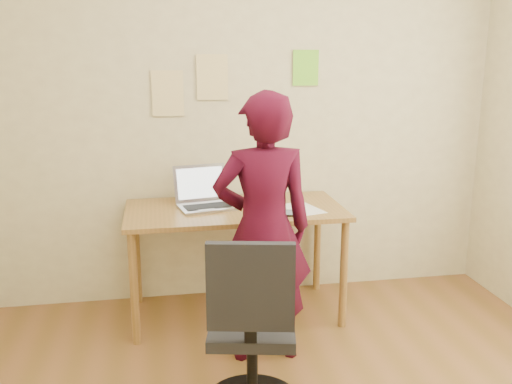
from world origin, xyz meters
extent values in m
cube|color=beige|center=(0.00, 1.77, 1.35)|extent=(3.50, 0.04, 2.70)
cube|color=olive|center=(-0.15, 1.38, 0.72)|extent=(1.40, 0.70, 0.03)
cylinder|color=olive|center=(-0.80, 1.08, 0.35)|extent=(0.05, 0.05, 0.71)
cylinder|color=olive|center=(0.50, 1.08, 0.35)|extent=(0.05, 0.05, 0.71)
cylinder|color=olive|center=(-0.80, 1.68, 0.35)|extent=(0.05, 0.05, 0.71)
cylinder|color=olive|center=(0.50, 1.68, 0.35)|extent=(0.05, 0.05, 0.71)
cube|color=#AFAFB6|center=(-0.33, 1.41, 0.75)|extent=(0.39, 0.31, 0.02)
cube|color=black|center=(-0.33, 1.41, 0.76)|extent=(0.31, 0.19, 0.00)
cube|color=#AFAFB6|center=(-0.36, 1.56, 0.88)|extent=(0.36, 0.14, 0.24)
cube|color=white|center=(-0.36, 1.56, 0.88)|extent=(0.32, 0.11, 0.20)
cube|color=white|center=(0.26, 1.29, 0.74)|extent=(0.29, 0.36, 0.00)
cube|color=black|center=(0.16, 1.19, 0.74)|extent=(0.09, 0.14, 0.01)
cube|color=#3F4C59|center=(0.16, 1.19, 0.75)|extent=(0.08, 0.12, 0.00)
cube|color=#E5CC89|center=(-0.55, 1.74, 1.45)|extent=(0.21, 0.00, 0.30)
cube|color=#E5CC89|center=(-0.25, 1.74, 1.56)|extent=(0.21, 0.00, 0.30)
cube|color=#7DDD31|center=(0.40, 1.74, 1.61)|extent=(0.18, 0.00, 0.24)
cube|color=black|center=(-0.22, 0.34, 0.43)|extent=(0.48, 0.48, 0.06)
cube|color=black|center=(-0.25, 0.15, 0.72)|extent=(0.39, 0.12, 0.41)
cube|color=black|center=(-0.25, 0.15, 0.52)|extent=(0.06, 0.05, 0.11)
cylinder|color=black|center=(-0.22, 0.34, 0.20)|extent=(0.06, 0.06, 0.41)
imported|color=#3D081A|center=(-0.07, 0.83, 0.77)|extent=(0.56, 0.37, 1.53)
camera|label=1|loc=(-0.64, -2.14, 1.73)|focal=40.00mm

